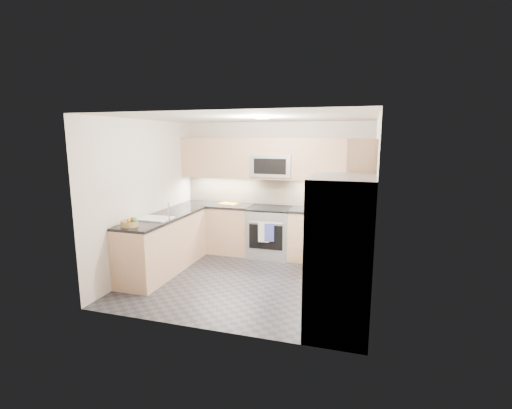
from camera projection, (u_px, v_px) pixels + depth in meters
name	position (u px, v px, depth m)	size (l,w,h in m)	color
floor	(250.00, 280.00, 5.84)	(3.60, 3.20, 0.00)	#222227
ceiling	(249.00, 118.00, 5.39)	(3.60, 3.20, 0.02)	beige
wall_back	(275.00, 188.00, 7.12)	(3.60, 0.02, 2.50)	beige
wall_front	(205.00, 226.00, 4.11)	(3.60, 0.02, 2.50)	beige
wall_left	(146.00, 197.00, 6.13)	(0.02, 3.20, 2.50)	beige
wall_right	(373.00, 209.00, 5.10)	(0.02, 3.20, 2.50)	beige
base_cab_back_left	(217.00, 228.00, 7.29)	(1.42, 0.60, 0.90)	tan
base_cab_back_right	(329.00, 237.00, 6.67)	(1.42, 0.60, 0.90)	tan
base_cab_right	(349.00, 259.00, 5.47)	(0.60, 1.70, 0.90)	tan
base_cab_peninsula	(164.00, 245.00, 6.19)	(0.60, 2.00, 0.90)	tan
countertop_back_left	(217.00, 205.00, 7.21)	(1.42, 0.63, 0.04)	black
countertop_back_right	(330.00, 211.00, 6.58)	(1.42, 0.63, 0.04)	black
countertop_right	(351.00, 228.00, 5.38)	(0.63, 1.70, 0.04)	black
countertop_peninsula	(163.00, 217.00, 6.10)	(0.63, 2.00, 0.04)	black
upper_cab_back	(273.00, 159.00, 6.85)	(3.60, 0.35, 0.75)	tan
upper_cab_right	(363.00, 165.00, 5.30)	(0.35, 1.95, 0.75)	tan
backsplash_back	(275.00, 191.00, 7.13)	(3.60, 0.01, 0.51)	tan
backsplash_right	(373.00, 207.00, 5.53)	(0.01, 2.30, 0.51)	tan
gas_range	(270.00, 232.00, 6.96)	(0.76, 0.65, 0.91)	#989B9F
range_cooktop	(271.00, 208.00, 6.87)	(0.76, 0.65, 0.03)	black
oven_door_glass	(266.00, 237.00, 6.65)	(0.62, 0.02, 0.45)	black
oven_handle	(265.00, 223.00, 6.58)	(0.02, 0.02, 0.60)	#B2B5BA
microwave	(273.00, 166.00, 6.85)	(0.76, 0.40, 0.40)	#97999F
microwave_door	(270.00, 166.00, 6.66)	(0.60, 0.01, 0.28)	black
refrigerator	(340.00, 256.00, 4.18)	(0.70, 0.90, 1.80)	gray
fridge_handle_left	(305.00, 253.00, 4.11)	(0.02, 0.02, 1.20)	#B2B5BA
fridge_handle_right	(310.00, 244.00, 4.45)	(0.02, 0.02, 1.20)	#B2B5BA
sink_basin	(155.00, 223.00, 5.88)	(0.52, 0.38, 0.16)	white
faucet	(169.00, 211.00, 5.77)	(0.03, 0.03, 0.28)	silver
utensil_bowl	(362.00, 209.00, 6.32)	(0.27, 0.27, 0.15)	#5DC655
cutting_board	(229.00, 204.00, 7.20)	(0.36, 0.25, 0.01)	orange
fruit_basket	(129.00, 224.00, 5.37)	(0.24, 0.24, 0.09)	#9F824A
fruit_apple	(132.00, 219.00, 5.33)	(0.06, 0.06, 0.06)	#B42714
fruit_pear	(135.00, 219.00, 5.32)	(0.08, 0.08, 0.08)	green
dish_towel_check	(264.00, 232.00, 6.60)	(0.20, 0.02, 0.37)	white
dish_towel_blue	(269.00, 233.00, 6.57)	(0.17, 0.01, 0.32)	#364095
fruit_orange	(129.00, 220.00, 5.26)	(0.06, 0.06, 0.06)	orange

